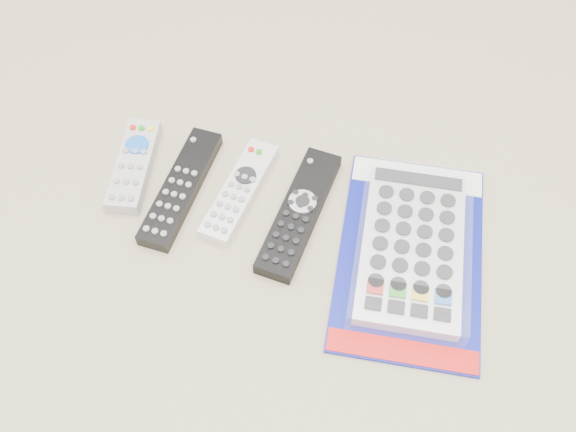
% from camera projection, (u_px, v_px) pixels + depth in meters
% --- Properties ---
extents(remote_small_grey, '(0.07, 0.17, 0.02)m').
position_uv_depth(remote_small_grey, '(134.00, 165.00, 0.94)').
color(remote_small_grey, '#A5A5A8').
rests_on(remote_small_grey, ground).
extents(remote_slim_black, '(0.06, 0.21, 0.02)m').
position_uv_depth(remote_slim_black, '(181.00, 188.00, 0.91)').
color(remote_slim_black, black).
rests_on(remote_slim_black, ground).
extents(remote_silver_dvd, '(0.07, 0.18, 0.02)m').
position_uv_depth(remote_silver_dvd, '(239.00, 191.00, 0.91)').
color(remote_silver_dvd, silver).
rests_on(remote_silver_dvd, ground).
extents(remote_large_black, '(0.08, 0.22, 0.02)m').
position_uv_depth(remote_large_black, '(299.00, 213.00, 0.89)').
color(remote_large_black, black).
rests_on(remote_large_black, ground).
extents(jumbo_remote_packaged, '(0.20, 0.32, 0.04)m').
position_uv_depth(jumbo_remote_packaged, '(412.00, 247.00, 0.85)').
color(jumbo_remote_packaged, navy).
rests_on(jumbo_remote_packaged, ground).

